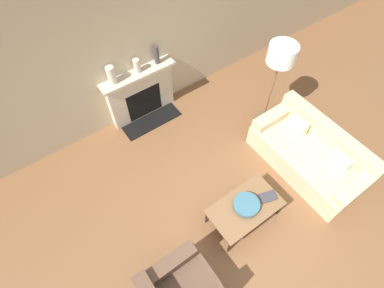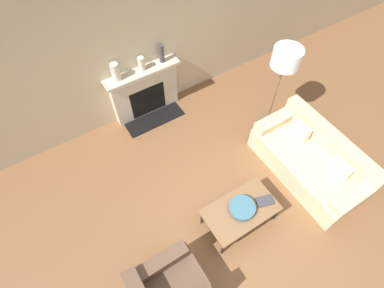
{
  "view_description": "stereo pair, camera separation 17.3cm",
  "coord_description": "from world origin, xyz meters",
  "views": [
    {
      "loc": [
        -1.64,
        -0.84,
        4.47
      ],
      "look_at": [
        0.01,
        1.47,
        0.45
      ],
      "focal_mm": 28.0,
      "sensor_mm": 36.0,
      "label": 1
    },
    {
      "loc": [
        -1.49,
        -0.94,
        4.47
      ],
      "look_at": [
        0.01,
        1.47,
        0.45
      ],
      "focal_mm": 28.0,
      "sensor_mm": 36.0,
      "label": 2
    }
  ],
  "objects": [
    {
      "name": "ground_plane",
      "position": [
        0.0,
        0.0,
        0.0
      ],
      "size": [
        18.0,
        18.0,
        0.0
      ],
      "primitive_type": "plane",
      "color": "brown"
    },
    {
      "name": "wall_back",
      "position": [
        0.0,
        3.03,
        1.45
      ],
      "size": [
        18.0,
        0.06,
        2.9
      ],
      "color": "#BCAD8E",
      "rests_on": "ground_plane"
    },
    {
      "name": "fireplace",
      "position": [
        -0.13,
        2.89,
        0.5
      ],
      "size": [
        1.37,
        0.59,
        1.03
      ],
      "color": "beige",
      "rests_on": "ground_plane"
    },
    {
      "name": "couch",
      "position": [
        1.54,
        0.25,
        0.3
      ],
      "size": [
        0.92,
        1.91,
        0.8
      ],
      "rotation": [
        0.0,
        0.0,
        -1.57
      ],
      "color": "#CCB78E",
      "rests_on": "ground_plane"
    },
    {
      "name": "coffee_table",
      "position": [
        0.01,
        0.14,
        0.38
      ],
      "size": [
        1.07,
        0.62,
        0.41
      ],
      "color": "brown",
      "rests_on": "ground_plane"
    },
    {
      "name": "bowl",
      "position": [
        0.02,
        0.14,
        0.47
      ],
      "size": [
        0.38,
        0.38,
        0.09
      ],
      "color": "#38667A",
      "rests_on": "coffee_table"
    },
    {
      "name": "book",
      "position": [
        0.38,
        0.06,
        0.42
      ],
      "size": [
        0.28,
        0.22,
        0.02
      ],
      "rotation": [
        0.0,
        0.0,
        -0.3
      ],
      "color": "#38383D",
      "rests_on": "coffee_table"
    },
    {
      "name": "floor_lamp",
      "position": [
        1.67,
        1.43,
        1.42
      ],
      "size": [
        0.46,
        0.46,
        1.68
      ],
      "color": "brown",
      "rests_on": "ground_plane"
    },
    {
      "name": "mantel_vase_left",
      "position": [
        -0.56,
        2.9,
        1.19
      ],
      "size": [
        0.14,
        0.14,
        0.32
      ],
      "color": "beige",
      "rests_on": "fireplace"
    },
    {
      "name": "mantel_vase_center_left",
      "position": [
        -0.1,
        2.9,
        1.15
      ],
      "size": [
        0.11,
        0.11,
        0.25
      ],
      "color": "beige",
      "rests_on": "fireplace"
    },
    {
      "name": "mantel_vase_center_right",
      "position": [
        0.29,
        2.9,
        1.19
      ],
      "size": [
        0.09,
        0.09,
        0.33
      ],
      "color": "#3D383D",
      "rests_on": "fireplace"
    }
  ]
}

